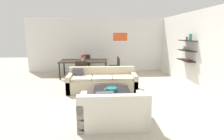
% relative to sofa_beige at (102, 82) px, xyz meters
% --- Properties ---
extents(ground_plane, '(18.00, 18.00, 0.00)m').
position_rel_sofa_beige_xyz_m(ground_plane, '(0.15, -0.34, -0.29)').
color(ground_plane, '#BCB29E').
extents(back_wall_unit, '(8.40, 0.09, 2.70)m').
position_rel_sofa_beige_xyz_m(back_wall_unit, '(0.46, 3.19, 1.06)').
color(back_wall_unit, silver).
rests_on(back_wall_unit, ground).
extents(right_wall_shelf_unit, '(0.34, 8.20, 2.70)m').
position_rel_sofa_beige_xyz_m(right_wall_shelf_unit, '(3.18, 0.26, 1.06)').
color(right_wall_shelf_unit, silver).
rests_on(right_wall_shelf_unit, ground).
extents(sofa_beige, '(2.33, 0.90, 0.78)m').
position_rel_sofa_beige_xyz_m(sofa_beige, '(0.00, 0.00, 0.00)').
color(sofa_beige, beige).
rests_on(sofa_beige, ground).
extents(loveseat_white, '(1.47, 0.90, 0.78)m').
position_rel_sofa_beige_xyz_m(loveseat_white, '(0.24, -2.29, 0.00)').
color(loveseat_white, silver).
rests_on(loveseat_white, ground).
extents(coffee_table, '(1.01, 0.92, 0.38)m').
position_rel_sofa_beige_xyz_m(coffee_table, '(0.28, -1.11, -0.10)').
color(coffee_table, black).
rests_on(coffee_table, ground).
extents(decorative_bowl, '(0.32, 0.32, 0.09)m').
position_rel_sofa_beige_xyz_m(decorative_bowl, '(0.26, -1.18, 0.14)').
color(decorative_bowl, '#19666B').
rests_on(decorative_bowl, coffee_table).
extents(apple_on_coffee_table, '(0.07, 0.07, 0.07)m').
position_rel_sofa_beige_xyz_m(apple_on_coffee_table, '(0.09, -1.21, 0.13)').
color(apple_on_coffee_table, '#669E2D').
rests_on(apple_on_coffee_table, coffee_table).
extents(dining_table, '(2.10, 1.04, 0.75)m').
position_rel_sofa_beige_xyz_m(dining_table, '(-0.82, 2.02, 0.40)').
color(dining_table, black).
rests_on(dining_table, ground).
extents(dining_chair_right_near, '(0.44, 0.44, 0.88)m').
position_rel_sofa_beige_xyz_m(dining_chair_right_near, '(0.64, 1.78, 0.21)').
color(dining_chair_right_near, black).
rests_on(dining_chair_right_near, ground).
extents(dining_chair_foot, '(0.44, 0.44, 0.88)m').
position_rel_sofa_beige_xyz_m(dining_chair_foot, '(-0.82, 1.09, 0.21)').
color(dining_chair_foot, black).
rests_on(dining_chair_foot, ground).
extents(dining_chair_right_far, '(0.44, 0.44, 0.88)m').
position_rel_sofa_beige_xyz_m(dining_chair_right_far, '(0.64, 2.25, 0.21)').
color(dining_chair_right_far, black).
rests_on(dining_chair_right_far, ground).
extents(dining_chair_head, '(0.44, 0.44, 0.88)m').
position_rel_sofa_beige_xyz_m(dining_chair_head, '(-0.82, 2.94, 0.21)').
color(dining_chair_head, black).
rests_on(dining_chair_head, ground).
extents(wine_glass_head, '(0.06, 0.06, 0.16)m').
position_rel_sofa_beige_xyz_m(wine_glass_head, '(-0.82, 2.48, 0.57)').
color(wine_glass_head, silver).
rests_on(wine_glass_head, dining_table).
extents(wine_glass_foot, '(0.07, 0.07, 0.15)m').
position_rel_sofa_beige_xyz_m(wine_glass_foot, '(-0.82, 1.56, 0.57)').
color(wine_glass_foot, silver).
rests_on(wine_glass_foot, dining_table).
extents(wine_glass_right_far, '(0.07, 0.07, 0.19)m').
position_rel_sofa_beige_xyz_m(wine_glass_right_far, '(-0.06, 2.15, 0.59)').
color(wine_glass_right_far, silver).
rests_on(wine_glass_right_far, dining_table).
extents(centerpiece_vase, '(0.16, 0.16, 0.30)m').
position_rel_sofa_beige_xyz_m(centerpiece_vase, '(-0.84, 1.99, 0.61)').
color(centerpiece_vase, olive).
rests_on(centerpiece_vase, dining_table).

